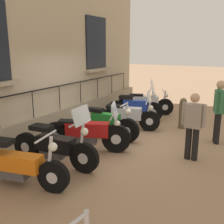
{
  "coord_description": "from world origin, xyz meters",
  "views": [
    {
      "loc": [
        3.28,
        -6.27,
        2.56
      ],
      "look_at": [
        -0.11,
        0.0,
        0.8
      ],
      "focal_mm": 43.1,
      "sensor_mm": 36.0,
      "label": 1
    }
  ],
  "objects_px": {
    "motorcycle_silver": "(126,116)",
    "motorcycle_black": "(55,147)",
    "motorcycle_green": "(105,124)",
    "pedestrian_walking": "(219,108)",
    "pedestrian_standing": "(193,123)",
    "motorcycle_white": "(145,104)",
    "motorcycle_blue": "(135,108)",
    "bollard": "(183,113)",
    "motorcycle_orange": "(17,166)",
    "motorcycle_red": "(86,133)"
  },
  "relations": [
    {
      "from": "motorcycle_silver",
      "to": "motorcycle_black",
      "type": "bearing_deg",
      "value": -93.79
    },
    {
      "from": "motorcycle_black",
      "to": "motorcycle_green",
      "type": "relative_size",
      "value": 1.06
    },
    {
      "from": "pedestrian_walking",
      "to": "pedestrian_standing",
      "type": "bearing_deg",
      "value": -103.67
    },
    {
      "from": "motorcycle_black",
      "to": "motorcycle_white",
      "type": "height_order",
      "value": "motorcycle_black"
    },
    {
      "from": "motorcycle_silver",
      "to": "motorcycle_blue",
      "type": "distance_m",
      "value": 1.09
    },
    {
      "from": "motorcycle_white",
      "to": "pedestrian_standing",
      "type": "bearing_deg",
      "value": -54.0
    },
    {
      "from": "motorcycle_white",
      "to": "bollard",
      "type": "height_order",
      "value": "bollard"
    },
    {
      "from": "bollard",
      "to": "motorcycle_silver",
      "type": "bearing_deg",
      "value": -146.22
    },
    {
      "from": "motorcycle_green",
      "to": "pedestrian_standing",
      "type": "bearing_deg",
      "value": -6.53
    },
    {
      "from": "motorcycle_orange",
      "to": "motorcycle_red",
      "type": "xyz_separation_m",
      "value": [
        0.15,
        2.09,
        0.03
      ]
    },
    {
      "from": "motorcycle_green",
      "to": "pedestrian_standing",
      "type": "xyz_separation_m",
      "value": [
        2.46,
        -0.28,
        0.44
      ]
    },
    {
      "from": "motorcycle_black",
      "to": "motorcycle_green",
      "type": "distance_m",
      "value": 2.05
    },
    {
      "from": "motorcycle_black",
      "to": "pedestrian_standing",
      "type": "xyz_separation_m",
      "value": [
        2.52,
        1.77,
        0.42
      ]
    },
    {
      "from": "pedestrian_standing",
      "to": "bollard",
      "type": "bearing_deg",
      "value": 108.8
    },
    {
      "from": "bollard",
      "to": "motorcycle_black",
      "type": "bearing_deg",
      "value": -112.63
    },
    {
      "from": "motorcycle_red",
      "to": "pedestrian_walking",
      "type": "distance_m",
      "value": 3.54
    },
    {
      "from": "bollard",
      "to": "pedestrian_walking",
      "type": "bearing_deg",
      "value": -38.41
    },
    {
      "from": "motorcycle_red",
      "to": "bollard",
      "type": "height_order",
      "value": "motorcycle_red"
    },
    {
      "from": "motorcycle_orange",
      "to": "motorcycle_silver",
      "type": "bearing_deg",
      "value": 86.33
    },
    {
      "from": "motorcycle_red",
      "to": "motorcycle_white",
      "type": "xyz_separation_m",
      "value": [
        -0.08,
        4.15,
        -0.03
      ]
    },
    {
      "from": "motorcycle_white",
      "to": "pedestrian_standing",
      "type": "xyz_separation_m",
      "value": [
        2.52,
        -3.46,
        0.46
      ]
    },
    {
      "from": "motorcycle_blue",
      "to": "pedestrian_standing",
      "type": "distance_m",
      "value": 3.49
    },
    {
      "from": "pedestrian_standing",
      "to": "motorcycle_green",
      "type": "bearing_deg",
      "value": 173.47
    },
    {
      "from": "motorcycle_green",
      "to": "bollard",
      "type": "distance_m",
      "value": 2.65
    },
    {
      "from": "motorcycle_blue",
      "to": "bollard",
      "type": "relative_size",
      "value": 1.97
    },
    {
      "from": "motorcycle_white",
      "to": "pedestrian_standing",
      "type": "distance_m",
      "value": 4.31
    },
    {
      "from": "motorcycle_white",
      "to": "motorcycle_blue",
      "type": "bearing_deg",
      "value": -87.67
    },
    {
      "from": "motorcycle_black",
      "to": "motorcycle_silver",
      "type": "height_order",
      "value": "motorcycle_black"
    },
    {
      "from": "motorcycle_black",
      "to": "motorcycle_green",
      "type": "bearing_deg",
      "value": 88.23
    },
    {
      "from": "motorcycle_orange",
      "to": "motorcycle_red",
      "type": "distance_m",
      "value": 2.1
    },
    {
      "from": "motorcycle_orange",
      "to": "motorcycle_blue",
      "type": "distance_m",
      "value": 5.2
    },
    {
      "from": "motorcycle_orange",
      "to": "motorcycle_red",
      "type": "relative_size",
      "value": 0.99
    },
    {
      "from": "motorcycle_red",
      "to": "pedestrian_walking",
      "type": "bearing_deg",
      "value": 37.39
    },
    {
      "from": "pedestrian_standing",
      "to": "pedestrian_walking",
      "type": "xyz_separation_m",
      "value": [
        0.35,
        1.44,
        0.09
      ]
    },
    {
      "from": "bollard",
      "to": "pedestrian_walking",
      "type": "distance_m",
      "value": 1.54
    },
    {
      "from": "pedestrian_standing",
      "to": "pedestrian_walking",
      "type": "height_order",
      "value": "pedestrian_walking"
    },
    {
      "from": "motorcycle_black",
      "to": "motorcycle_red",
      "type": "relative_size",
      "value": 1.01
    },
    {
      "from": "motorcycle_orange",
      "to": "bollard",
      "type": "relative_size",
      "value": 2.17
    },
    {
      "from": "motorcycle_orange",
      "to": "motorcycle_red",
      "type": "bearing_deg",
      "value": 86.03
    },
    {
      "from": "bollard",
      "to": "pedestrian_standing",
      "type": "relative_size",
      "value": 0.63
    },
    {
      "from": "motorcycle_red",
      "to": "pedestrian_walking",
      "type": "xyz_separation_m",
      "value": [
        2.78,
        2.13,
        0.51
      ]
    },
    {
      "from": "motorcycle_orange",
      "to": "bollard",
      "type": "distance_m",
      "value": 5.43
    },
    {
      "from": "motorcycle_black",
      "to": "pedestrian_standing",
      "type": "height_order",
      "value": "pedestrian_standing"
    },
    {
      "from": "motorcycle_blue",
      "to": "pedestrian_walking",
      "type": "relative_size",
      "value": 1.14
    },
    {
      "from": "pedestrian_walking",
      "to": "motorcycle_red",
      "type": "bearing_deg",
      "value": -142.61
    },
    {
      "from": "motorcycle_orange",
      "to": "motorcycle_white",
      "type": "relative_size",
      "value": 1.02
    },
    {
      "from": "motorcycle_red",
      "to": "motorcycle_blue",
      "type": "distance_m",
      "value": 3.11
    },
    {
      "from": "pedestrian_walking",
      "to": "motorcycle_white",
      "type": "bearing_deg",
      "value": 144.79
    },
    {
      "from": "motorcycle_black",
      "to": "motorcycle_red",
      "type": "height_order",
      "value": "motorcycle_black"
    },
    {
      "from": "motorcycle_orange",
      "to": "motorcycle_blue",
      "type": "xyz_separation_m",
      "value": [
        0.1,
        5.2,
        0.06
      ]
    }
  ]
}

